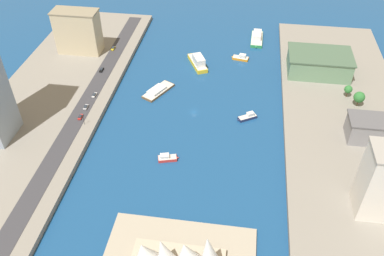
{
  "coord_description": "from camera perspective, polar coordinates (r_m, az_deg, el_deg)",
  "views": [
    {
      "loc": [
        -25.97,
        187.45,
        145.91
      ],
      "look_at": [
        -1.34,
        17.03,
        1.94
      ],
      "focal_mm": 38.0,
      "sensor_mm": 36.0,
      "label": 1
    }
  ],
  "objects": [
    {
      "name": "park_tree_cluster",
      "position": [
        255.9,
        22.04,
        4.33
      ],
      "size": [
        10.41,
        13.86,
        9.36
      ],
      "color": "brown",
      "rests_on": "quay_west"
    },
    {
      "name": "tugboat_red",
      "position": [
        208.03,
        -3.51,
        -4.2
      ],
      "size": [
        11.14,
        6.38,
        3.7
      ],
      "color": "red",
      "rests_on": "ground_plane"
    },
    {
      "name": "taxi_yellow_cab",
      "position": [
        300.26,
        -11.0,
        10.94
      ],
      "size": [
        2.07,
        5.01,
        1.58
      ],
      "color": "black",
      "rests_on": "road_strip"
    },
    {
      "name": "road_strip",
      "position": [
        252.22,
        -14.33,
        4.03
      ],
      "size": [
        9.74,
        228.0,
        0.15
      ],
      "primitive_type": "cube",
      "color": "#38383D",
      "rests_on": "quay_east"
    },
    {
      "name": "sedan_silver",
      "position": [
        244.14,
        -14.69,
        2.87
      ],
      "size": [
        2.17,
        4.82,
        1.54
      ],
      "color": "black",
      "rests_on": "road_strip"
    },
    {
      "name": "suv_black",
      "position": [
        276.6,
        -12.58,
        8.0
      ],
      "size": [
        1.94,
        5.04,
        1.52
      ],
      "color": "black",
      "rests_on": "road_strip"
    },
    {
      "name": "ferry_green_doubledeck",
      "position": [
        316.66,
        9.11,
        12.41
      ],
      "size": [
        8.94,
        25.55,
        5.96
      ],
      "color": "#2D8C4C",
      "rests_on": "ground_plane"
    },
    {
      "name": "terminal_long_green",
      "position": [
        278.22,
        17.39,
        8.7
      ],
      "size": [
        40.45,
        27.3,
        13.51
      ],
      "color": "slate",
      "rests_on": "quay_west"
    },
    {
      "name": "traffic_light_waterfront",
      "position": [
        230.15,
        -15.01,
        1.32
      ],
      "size": [
        0.36,
        0.36,
        6.5
      ],
      "color": "black",
      "rests_on": "quay_east"
    },
    {
      "name": "warehouse_low_gray",
      "position": [
        233.5,
        25.03,
        -0.24
      ],
      "size": [
        35.17,
        15.5,
        12.69
      ],
      "color": "gray",
      "rests_on": "quay_west"
    },
    {
      "name": "office_block_beige",
      "position": [
        297.08,
        -15.72,
        12.91
      ],
      "size": [
        30.64,
        14.75,
        29.86
      ],
      "color": "#C6B793",
      "rests_on": "quay_east"
    },
    {
      "name": "ferry_yellow_fast",
      "position": [
        280.39,
        0.83,
        9.28
      ],
      "size": [
        16.6,
        25.35,
        8.15
      ],
      "color": "yellow",
      "rests_on": "ground_plane"
    },
    {
      "name": "ground_plane",
      "position": [
        238.96,
        0.27,
        2.27
      ],
      "size": [
        440.0,
        440.0,
        0.0
      ],
      "primitive_type": "plane",
      "color": "navy"
    },
    {
      "name": "patrol_launch_navy",
      "position": [
        235.38,
        7.82,
        1.57
      ],
      "size": [
        11.77,
        9.0,
        3.87
      ],
      "color": "#1E284C",
      "rests_on": "ground_plane"
    },
    {
      "name": "water_taxi_orange",
      "position": [
        290.6,
        6.87,
        9.78
      ],
      "size": [
        12.52,
        6.75,
        4.14
      ],
      "color": "orange",
      "rests_on": "ground_plane"
    },
    {
      "name": "van_white",
      "position": [
        253.05,
        -13.55,
        4.54
      ],
      "size": [
        1.98,
        4.83,
        1.55
      ],
      "color": "black",
      "rests_on": "road_strip"
    },
    {
      "name": "quay_east",
      "position": [
        262.06,
        -18.91,
        4.07
      ],
      "size": [
        70.0,
        240.0,
        3.07
      ],
      "primitive_type": "cube",
      "color": "gray",
      "rests_on": "ground_plane"
    },
    {
      "name": "quay_west",
      "position": [
        244.28,
        20.85,
        0.63
      ],
      "size": [
        70.0,
        240.0,
        3.07
      ],
      "primitive_type": "cube",
      "color": "gray",
      "rests_on": "ground_plane"
    },
    {
      "name": "barge_flat_brown",
      "position": [
        255.38,
        -4.81,
        5.25
      ],
      "size": [
        17.93,
        23.91,
        3.23
      ],
      "color": "brown",
      "rests_on": "ground_plane"
    },
    {
      "name": "pickup_red",
      "position": [
        237.32,
        -15.4,
        1.52
      ],
      "size": [
        1.81,
        4.56,
        1.66
      ],
      "color": "black",
      "rests_on": "road_strip"
    }
  ]
}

